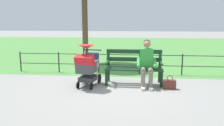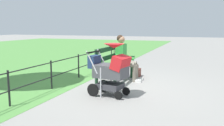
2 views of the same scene
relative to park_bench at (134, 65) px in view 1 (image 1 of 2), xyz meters
name	(u,v)px [view 1 (image 1 of 2)]	position (x,y,z in m)	size (l,w,h in m)	color
ground_plane	(116,84)	(0.51, 0.12, -0.53)	(60.00, 60.00, 0.00)	gray
grass_lawn	(127,47)	(0.51, -8.68, -0.52)	(40.00, 16.00, 0.01)	#518E42
park_bench	(134,65)	(0.00, 0.00, 0.00)	(1.60, 0.61, 0.96)	#193D23
person_on_bench	(147,62)	(-0.35, 0.22, 0.15)	(0.53, 0.74, 1.28)	slate
stroller	(88,65)	(1.25, 0.41, 0.07)	(0.61, 0.94, 1.15)	black
handbag	(169,84)	(-0.95, 0.45, -0.40)	(0.32, 0.14, 0.37)	brown
park_fence	(119,61)	(0.51, -1.15, -0.11)	(7.01, 0.04, 0.70)	black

